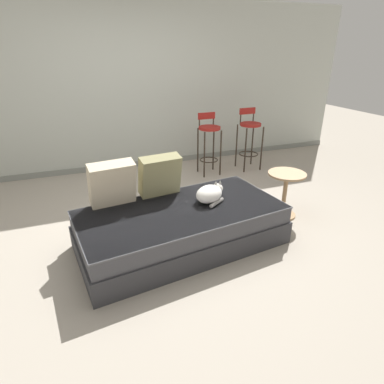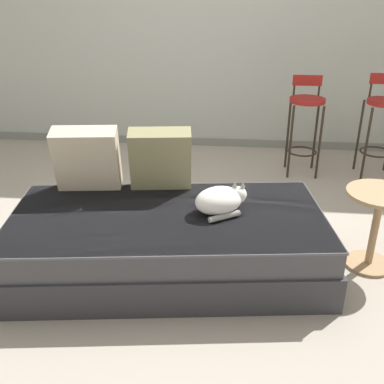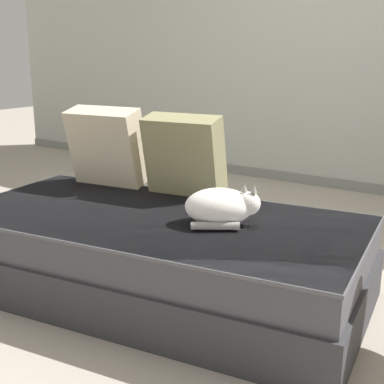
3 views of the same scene
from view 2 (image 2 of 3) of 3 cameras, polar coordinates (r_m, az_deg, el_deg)
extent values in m
plane|color=#A89E8E|center=(3.45, -2.00, -5.88)|extent=(16.00, 16.00, 0.00)
cube|color=#B7BCB2|center=(5.22, 1.22, 19.81)|extent=(8.00, 0.10, 2.60)
cube|color=gray|center=(5.42, 1.05, 6.43)|extent=(8.00, 0.02, 0.09)
cube|color=#353539|center=(3.05, -3.02, -7.79)|extent=(2.17, 1.27, 0.24)
cube|color=#47474C|center=(2.94, -3.11, -4.39)|extent=(2.12, 1.22, 0.18)
cube|color=#525257|center=(2.90, -3.15, -3.00)|extent=(2.14, 1.24, 0.02)
cube|color=beige|center=(3.24, -13.18, 4.13)|extent=(0.48, 0.32, 0.47)
cube|color=#847F56|center=(3.18, -4.04, 4.19)|extent=(0.46, 0.30, 0.45)
ellipsoid|color=white|center=(2.89, 3.41, -1.07)|extent=(0.40, 0.38, 0.17)
sphere|color=white|center=(2.93, 5.90, -0.33)|extent=(0.11, 0.11, 0.11)
cone|color=gray|center=(2.90, 5.47, 1.00)|extent=(0.03, 0.03, 0.04)
cone|color=gray|center=(2.90, 6.46, 0.95)|extent=(0.03, 0.03, 0.04)
cylinder|color=gray|center=(2.83, 4.14, -3.10)|extent=(0.20, 0.15, 0.04)
cylinder|color=#2D2319|center=(4.49, 12.40, 6.15)|extent=(0.02, 0.02, 0.73)
cylinder|color=#2D2319|center=(4.53, 15.90, 5.95)|extent=(0.02, 0.02, 0.73)
cylinder|color=#2D2319|center=(4.75, 12.08, 7.23)|extent=(0.02, 0.02, 0.73)
cylinder|color=#2D2319|center=(4.79, 15.39, 7.03)|extent=(0.02, 0.02, 0.73)
torus|color=#2D2319|center=(4.68, 13.78, 5.04)|extent=(0.30, 0.30, 0.02)
cylinder|color=maroon|center=(4.53, 14.45, 11.22)|extent=(0.34, 0.34, 0.04)
cylinder|color=#2D2319|center=(4.63, 12.83, 12.57)|extent=(0.02, 0.02, 0.18)
cylinder|color=#2D2319|center=(4.66, 15.82, 12.35)|extent=(0.02, 0.02, 0.18)
cube|color=maroon|center=(4.63, 14.46, 13.57)|extent=(0.28, 0.03, 0.10)
cylinder|color=#2D2319|center=(4.61, 21.26, 5.54)|extent=(0.02, 0.02, 0.73)
cylinder|color=#2D2319|center=(4.89, 20.41, 6.73)|extent=(0.02, 0.02, 0.73)
torus|color=#2D2319|center=(4.83, 22.38, 4.74)|extent=(0.32, 0.32, 0.02)
cylinder|color=#2D2319|center=(4.77, 21.72, 11.99)|extent=(0.02, 0.02, 0.21)
cylinder|color=tan|center=(3.24, 22.13, -4.65)|extent=(0.05, 0.05, 0.53)
cylinder|color=tan|center=(3.37, 21.43, -8.43)|extent=(0.32, 0.32, 0.02)
cylinder|color=tan|center=(3.12, 22.94, -0.21)|extent=(0.44, 0.44, 0.02)
camera|label=1|loc=(1.33, -93.52, 3.73)|focal=30.00mm
camera|label=3|loc=(1.39, 62.33, -13.57)|focal=50.00mm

